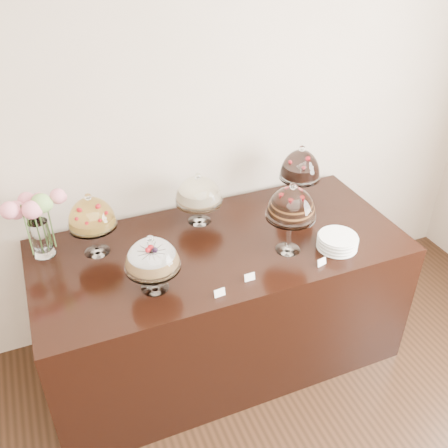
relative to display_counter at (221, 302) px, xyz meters
name	(u,v)px	position (x,y,z in m)	size (l,w,h in m)	color
wall_back	(148,122)	(-0.24, 0.55, 1.05)	(5.00, 0.04, 3.00)	#C4B39D
display_counter	(221,302)	(0.00, 0.00, 0.00)	(2.20, 1.00, 0.90)	black
cake_stand_sugar_sponge	(152,257)	(-0.47, -0.22, 0.66)	(0.29, 0.29, 0.34)	white
cake_stand_choco_layer	(291,205)	(0.35, -0.19, 0.75)	(0.28, 0.28, 0.44)	white
cake_stand_cheesecake	(199,192)	(-0.03, 0.30, 0.66)	(0.30, 0.30, 0.34)	white
cake_stand_dark_choco	(300,167)	(0.65, 0.25, 0.72)	(0.27, 0.27, 0.42)	white
cake_stand_fruit_tart	(91,216)	(-0.69, 0.21, 0.70)	(0.27, 0.27, 0.39)	white
flower_vase	(34,215)	(-0.98, 0.30, 0.72)	(0.34, 0.30, 0.42)	white
plate_stack	(337,242)	(0.62, -0.28, 0.49)	(0.23, 0.23, 0.08)	white
price_card_left	(220,293)	(-0.17, -0.41, 0.47)	(0.06, 0.01, 0.04)	white
price_card_right	(322,262)	(0.45, -0.39, 0.47)	(0.06, 0.01, 0.04)	white
price_card_extra	(250,277)	(0.02, -0.36, 0.47)	(0.06, 0.01, 0.04)	white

